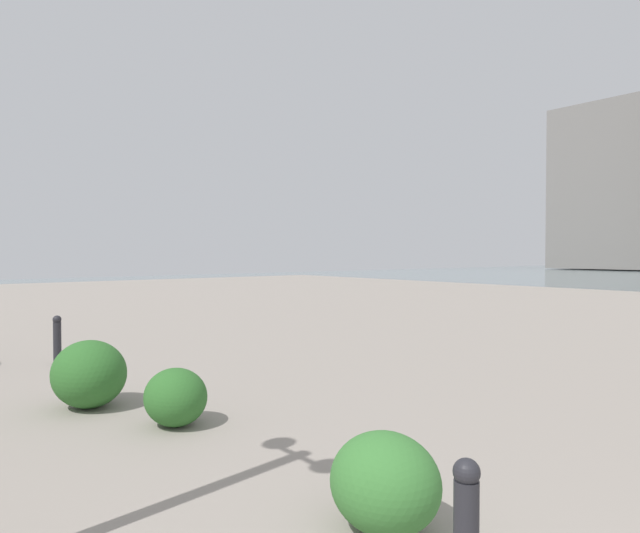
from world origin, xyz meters
TOP-DOWN VIEW (x-y plane):
  - bollard_mid at (9.58, -1.12)m, footprint 0.13×0.13m
  - shrub_low at (6.69, -0.76)m, footprint 0.89×0.80m
  - shrub_round at (2.62, -1.35)m, footprint 0.73×0.66m
  - shrub_wide at (5.45, -1.24)m, footprint 0.69×0.62m

SIDE VIEW (x-z plane):
  - shrub_wide at x=5.45m, z-range 0.00..0.58m
  - shrub_round at x=2.62m, z-range 0.00..0.62m
  - shrub_low at x=6.69m, z-range 0.00..0.76m
  - bollard_mid at x=9.58m, z-range 0.02..0.78m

